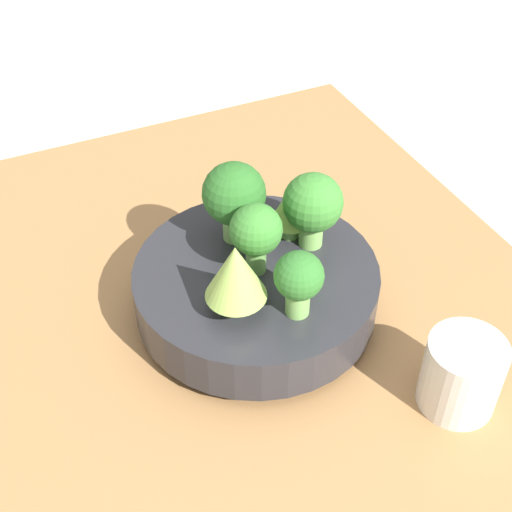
# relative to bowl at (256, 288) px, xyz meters

# --- Properties ---
(ground_plane) EXTENTS (6.00, 6.00, 0.00)m
(ground_plane) POSITION_rel_bowl_xyz_m (0.03, -0.01, -0.07)
(ground_plane) COLOR silver
(table) EXTENTS (0.96, 0.72, 0.03)m
(table) POSITION_rel_bowl_xyz_m (0.03, -0.01, -0.06)
(table) COLOR #9E7042
(table) RESTS_ON ground_plane
(bowl) EXTENTS (0.27, 0.27, 0.07)m
(bowl) POSITION_rel_bowl_xyz_m (0.00, 0.00, 0.00)
(bowl) COLOR #28282D
(bowl) RESTS_ON table
(broccoli_floret_left) EXTENTS (0.07, 0.07, 0.10)m
(broccoli_floret_left) POSITION_rel_bowl_xyz_m (-0.06, 0.00, 0.09)
(broccoli_floret_left) COLOR #7AB256
(broccoli_floret_left) RESTS_ON bowl
(romanesco_piece_near) EXTENTS (0.06, 0.06, 0.09)m
(romanesco_piece_near) POSITION_rel_bowl_xyz_m (0.05, -0.04, 0.08)
(romanesco_piece_near) COLOR #6BA34C
(romanesco_piece_near) RESTS_ON bowl
(broccoli_floret_center) EXTENTS (0.06, 0.06, 0.09)m
(broccoli_floret_center) POSITION_rel_bowl_xyz_m (-0.00, 0.00, 0.08)
(broccoli_floret_center) COLOR #609347
(broccoli_floret_center) RESTS_ON bowl
(romanesco_piece_far) EXTENTS (0.05, 0.05, 0.07)m
(romanesco_piece_far) POSITION_rel_bowl_xyz_m (-0.04, 0.06, 0.07)
(romanesco_piece_far) COLOR #609347
(romanesco_piece_far) RESTS_ON bowl
(broccoli_floret_right) EXTENTS (0.05, 0.05, 0.08)m
(broccoli_floret_right) POSITION_rel_bowl_xyz_m (0.08, 0.01, 0.08)
(broccoli_floret_right) COLOR #7AB256
(broccoli_floret_right) RESTS_ON bowl
(broccoli_floret_back) EXTENTS (0.07, 0.07, 0.09)m
(broccoli_floret_back) POSITION_rel_bowl_xyz_m (-0.01, 0.08, 0.08)
(broccoli_floret_back) COLOR #7AB256
(broccoli_floret_back) RESTS_ON bowl
(cup) EXTENTS (0.08, 0.08, 0.08)m
(cup) POSITION_rel_bowl_xyz_m (0.20, 0.13, 0.00)
(cup) COLOR silver
(cup) RESTS_ON table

